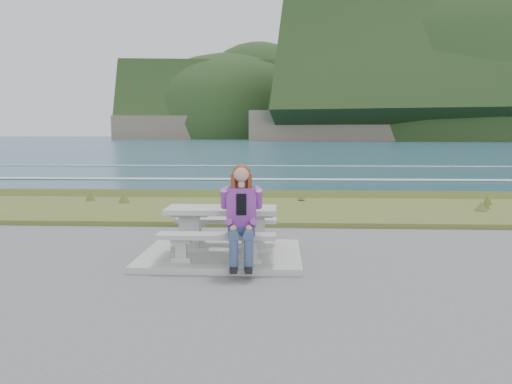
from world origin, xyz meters
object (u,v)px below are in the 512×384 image
(picnic_table, at_px, (222,217))
(seated_woman, at_px, (241,229))
(bench_seaward, at_px, (226,224))
(bench_landward, at_px, (216,240))

(picnic_table, bearing_deg, seated_woman, -64.94)
(bench_seaward, relative_size, seated_woman, 1.20)
(picnic_table, xyz_separation_m, bench_landward, (0.00, -0.70, -0.23))
(bench_seaward, xyz_separation_m, seated_woman, (0.39, -1.54, 0.20))
(bench_landward, distance_m, seated_woman, 0.47)
(bench_seaward, bearing_deg, seated_woman, -75.67)
(picnic_table, height_order, bench_seaward, picnic_table)
(picnic_table, relative_size, bench_seaward, 1.00)
(picnic_table, height_order, bench_landward, picnic_table)
(seated_woman, bearing_deg, bench_seaward, 100.78)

